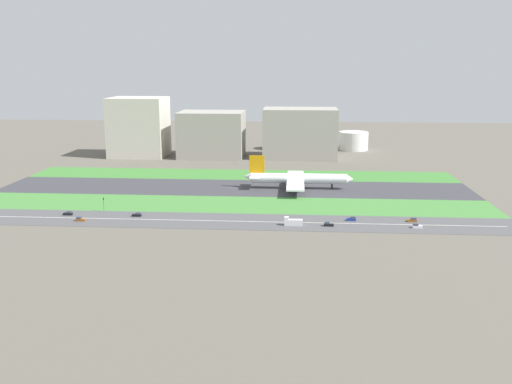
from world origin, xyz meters
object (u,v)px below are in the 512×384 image
object	(u,v)px
airliner	(296,178)
car_3	(417,226)
terminal_building	(139,127)
fuel_tank_east	(353,141)
truck_0	(293,222)
fuel_tank_centre	(321,142)
office_tower	(300,133)
car_6	(68,213)
car_1	(80,219)
car_4	(137,215)
hangar_building	(212,134)
fuel_tank_west	(279,142)
car_2	(328,224)
traffic_light	(104,203)
car_5	(412,220)
car_0	(352,219)

from	to	relation	value
airliner	car_3	size ratio (longest dim) A/B	14.77
terminal_building	fuel_tank_east	distance (m)	181.96
car_3	terminal_building	xyz separation A→B (m)	(-181.39, 192.00, 22.48)
truck_0	fuel_tank_centre	size ratio (longest dim) A/B	0.48
office_tower	car_6	bearing A→B (deg)	-122.08
fuel_tank_east	terminal_building	bearing A→B (deg)	-165.63
car_1	car_4	xyz separation A→B (m)	(24.53, 10.00, 0.00)
fuel_tank_centre	truck_0	bearing A→B (deg)	-95.34
hangar_building	fuel_tank_centre	distance (m)	99.95
office_tower	fuel_tank_west	xyz separation A→B (m)	(-17.82, 45.00, -13.14)
car_2	truck_0	bearing A→B (deg)	0.00
traffic_light	hangar_building	world-z (taller)	hangar_building
truck_0	car_2	world-z (taller)	truck_0
truck_0	fuel_tank_east	bearing A→B (deg)	-101.99
traffic_light	terminal_building	world-z (taller)	terminal_building
car_3	car_6	xyz separation A→B (m)	(-166.39, 10.00, 0.00)
traffic_light	fuel_tank_west	world-z (taller)	fuel_tank_west
airliner	car_1	bearing A→B (deg)	-142.48
airliner	car_4	world-z (taller)	airliner
airliner	car_5	distance (m)	87.54
terminal_building	office_tower	bearing A→B (deg)	0.00
car_3	traffic_light	xyz separation A→B (m)	(-151.22, 17.99, 3.37)
truck_0	fuel_tank_east	world-z (taller)	fuel_tank_east
airliner	terminal_building	size ratio (longest dim) A/B	1.39
car_0	terminal_building	size ratio (longest dim) A/B	0.09
car_0	car_5	bearing A→B (deg)	0.00
fuel_tank_centre	car_2	bearing A→B (deg)	-91.44
truck_0	hangar_building	world-z (taller)	hangar_building
truck_0	car_0	xyz separation A→B (m)	(27.76, 10.00, -0.75)
fuel_tank_centre	car_0	bearing A→B (deg)	-88.59
car_4	fuel_tank_east	bearing A→B (deg)	60.93
car_1	fuel_tank_centre	world-z (taller)	fuel_tank_centre
car_3	terminal_building	bearing A→B (deg)	-46.63
car_3	car_4	size ratio (longest dim) A/B	1.00
car_5	office_tower	distance (m)	190.26
car_0	hangar_building	distance (m)	205.60
airliner	car_6	xyz separation A→B (m)	(-111.48, -68.00, -5.31)
car_3	office_tower	bearing A→B (deg)	-74.76
car_5	fuel_tank_centre	distance (m)	229.59
car_5	fuel_tank_west	size ratio (longest dim) A/B	0.19
hangar_building	fuel_tank_west	bearing A→B (deg)	40.70
airliner	fuel_tank_centre	size ratio (longest dim) A/B	3.69
car_2	fuel_tank_centre	world-z (taller)	fuel_tank_centre
car_5	car_1	xyz separation A→B (m)	(-156.45, -10.00, 0.00)
car_0	car_5	size ratio (longest dim) A/B	1.00
airliner	fuel_tank_west	world-z (taller)	airliner
car_3	fuel_tank_east	size ratio (longest dim) A/B	0.18
car_0	traffic_light	distance (m)	123.19
airliner	terminal_building	bearing A→B (deg)	137.97
car_2	fuel_tank_east	distance (m)	239.54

